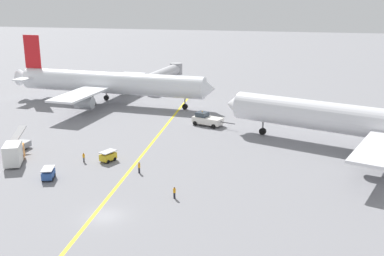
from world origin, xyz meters
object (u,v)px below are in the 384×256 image
airliner_at_gate_left (110,83)px  gse_catering_truck_tall (14,153)px  ground_crew_ramp_agent_by_cones (84,157)px  airliner_being_pushed (382,125)px  ground_crew_wing_walker_right (139,167)px  gse_baggage_cart_trailing (108,156)px  ground_crew_marshaller_foreground (174,192)px  pushback_tug (207,119)px  jet_bridge (166,73)px  gse_baggage_cart_near_cluster (48,174)px  gse_stair_truck_yellow (19,145)px

airliner_at_gate_left → gse_catering_truck_tall: bearing=-87.3°
airliner_at_gate_left → ground_crew_ramp_agent_by_cones: 41.33m
airliner_being_pushed → ground_crew_wing_walker_right: airliner_being_pushed is taller
ground_crew_wing_walker_right → gse_catering_truck_tall: bearing=-177.4°
airliner_being_pushed → gse_baggage_cart_trailing: (-42.86, -14.02, -4.25)m
gse_catering_truck_tall → ground_crew_marshaller_foreground: gse_catering_truck_tall is taller
pushback_tug → ground_crew_ramp_agent_by_cones: 29.75m
gse_baggage_cart_trailing → ground_crew_wing_walker_right: ground_crew_wing_walker_right is taller
pushback_tug → jet_bridge: 43.79m
ground_crew_wing_walker_right → ground_crew_ramp_agent_by_cones: size_ratio=1.10×
ground_crew_marshaller_foreground → gse_catering_truck_tall: bearing=167.1°
airliner_being_pushed → ground_crew_ramp_agent_by_cones: bearing=-161.8°
ground_crew_ramp_agent_by_cones → jet_bridge: (-5.70, 64.57, 3.02)m
gse_baggage_cart_trailing → airliner_at_gate_left: bearing=112.8°
gse_baggage_cart_near_cluster → ground_crew_wing_walker_right: ground_crew_wing_walker_right is taller
gse_catering_truck_tall → ground_crew_ramp_agent_by_cones: size_ratio=4.02×
airliner_at_gate_left → gse_stair_truck_yellow: 36.93m
gse_stair_truck_yellow → ground_crew_wing_walker_right: gse_stair_truck_yellow is taller
gse_baggage_cart_trailing → ground_crew_wing_walker_right: 7.54m
airliner_at_gate_left → gse_stair_truck_yellow: airliner_at_gate_left is taller
gse_catering_truck_tall → ground_crew_ramp_agent_by_cones: 10.87m
ground_crew_marshaller_foreground → ground_crew_ramp_agent_by_cones: size_ratio=1.03×
ground_crew_wing_walker_right → ground_crew_marshaller_foreground: (7.57, -7.36, -0.06)m
airliner_at_gate_left → gse_baggage_cart_near_cluster: airliner_at_gate_left is taller
gse_catering_truck_tall → ground_crew_marshaller_foreground: (28.10, -6.42, -0.92)m
gse_catering_truck_tall → gse_stair_truck_yellow: (-3.09, 5.84, -0.73)m
ground_crew_ramp_agent_by_cones → pushback_tug: bearing=60.5°
airliner_at_gate_left → ground_crew_marshaller_foreground: (30.11, -48.94, -4.35)m
gse_catering_truck_tall → jet_bridge: size_ratio=0.27×
airliner_at_gate_left → pushback_tug: (26.98, -13.32, -3.94)m
ground_crew_marshaller_foreground → jet_bridge: size_ratio=0.07×
pushback_tug → gse_catering_truck_tall: bearing=-130.5°
airliner_being_pushed → pushback_tug: 33.75m
pushback_tug → gse_baggage_cart_trailing: size_ratio=2.97×
gse_baggage_cart_trailing → jet_bridge: bearing=98.4°
gse_stair_truck_yellow → jet_bridge: jet_bridge is taller
airliner_being_pushed → ground_crew_marshaller_foreground: (-28.69, -25.04, -4.28)m
ground_crew_wing_walker_right → airliner_at_gate_left: bearing=118.5°
gse_catering_truck_tall → gse_baggage_cart_near_cluster: bearing=-27.4°
airliner_at_gate_left → gse_baggage_cart_near_cluster: (10.59, -46.97, -4.32)m
gse_catering_truck_tall → gse_baggage_cart_near_cluster: (8.58, -4.45, -0.90)m
ground_crew_marshaller_foreground → jet_bridge: jet_bridge is taller
airliner_being_pushed → ground_crew_marshaller_foreground: 38.32m
gse_baggage_cart_trailing → airliner_being_pushed: bearing=18.1°
gse_baggage_cart_near_cluster → gse_stair_truck_yellow: bearing=138.6°
airliner_at_gate_left → ground_crew_marshaller_foreground: size_ratio=32.46×
ground_crew_ramp_agent_by_cones → jet_bridge: bearing=95.0°
pushback_tug → airliner_being_pushed: bearing=-18.4°
gse_catering_truck_tall → gse_baggage_cart_near_cluster: 9.71m
airliner_being_pushed → gse_stair_truck_yellow: 61.37m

